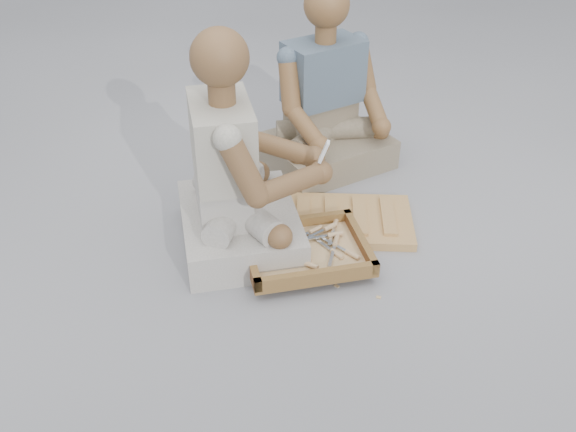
{
  "coord_description": "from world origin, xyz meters",
  "views": [
    {
      "loc": [
        0.02,
        -2.04,
        1.77
      ],
      "look_at": [
        0.01,
        0.1,
        0.3
      ],
      "focal_mm": 40.0,
      "sensor_mm": 36.0,
      "label": 1
    }
  ],
  "objects_px": {
    "carved_panel": "(346,220)",
    "craftsman": "(236,178)",
    "companion": "(326,109)",
    "tool_tray": "(306,251)"
  },
  "relations": [
    {
      "from": "companion",
      "to": "craftsman",
      "type": "bearing_deg",
      "value": 28.76
    },
    {
      "from": "companion",
      "to": "tool_tray",
      "type": "bearing_deg",
      "value": 50.9
    },
    {
      "from": "companion",
      "to": "carved_panel",
      "type": "bearing_deg",
      "value": 66.26
    },
    {
      "from": "carved_panel",
      "to": "companion",
      "type": "height_order",
      "value": "companion"
    },
    {
      "from": "carved_panel",
      "to": "craftsman",
      "type": "xyz_separation_m",
      "value": [
        -0.5,
        -0.14,
        0.32
      ]
    },
    {
      "from": "carved_panel",
      "to": "tool_tray",
      "type": "relative_size",
      "value": 1.02
    },
    {
      "from": "carved_panel",
      "to": "craftsman",
      "type": "height_order",
      "value": "craftsman"
    },
    {
      "from": "craftsman",
      "to": "companion",
      "type": "height_order",
      "value": "craftsman"
    },
    {
      "from": "carved_panel",
      "to": "tool_tray",
      "type": "bearing_deg",
      "value": -123.69
    },
    {
      "from": "tool_tray",
      "to": "craftsman",
      "type": "xyz_separation_m",
      "value": [
        -0.3,
        0.16,
        0.28
      ]
    }
  ]
}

